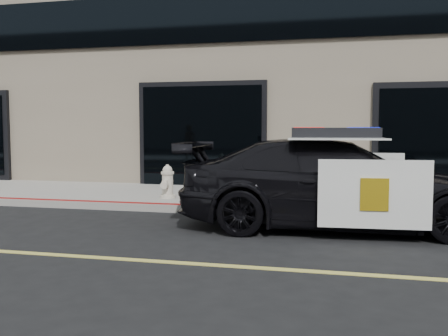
# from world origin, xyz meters

# --- Properties ---
(ground) EXTENTS (120.00, 120.00, 0.00)m
(ground) POSITION_xyz_m (0.00, 0.00, 0.00)
(ground) COLOR black
(ground) RESTS_ON ground
(sidewalk_n) EXTENTS (60.00, 3.50, 0.15)m
(sidewalk_n) POSITION_xyz_m (0.00, 5.25, 0.07)
(sidewalk_n) COLOR gray
(sidewalk_n) RESTS_ON ground
(police_car) EXTENTS (2.73, 5.35, 1.66)m
(police_car) POSITION_xyz_m (2.49, 2.63, 0.75)
(police_car) COLOR black
(police_car) RESTS_ON ground
(fire_hydrant) EXTENTS (0.33, 0.46, 0.72)m
(fire_hydrant) POSITION_xyz_m (-1.04, 4.38, 0.49)
(fire_hydrant) COLOR beige
(fire_hydrant) RESTS_ON sidewalk_n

